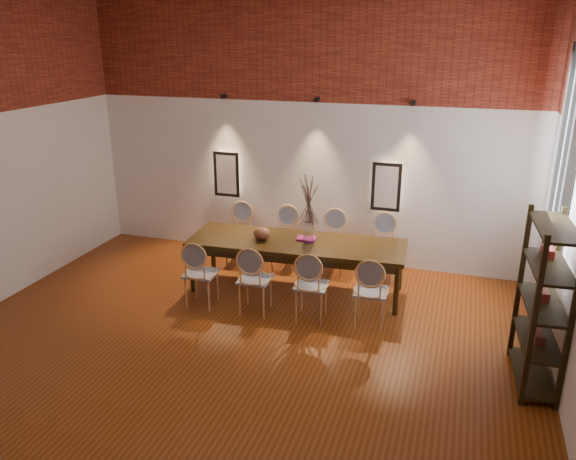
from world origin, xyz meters
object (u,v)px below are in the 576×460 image
(chair_near_b, at_px, (255,279))
(shelving_rack, at_px, (543,304))
(chair_near_c, at_px, (311,285))
(chair_far_c, at_px, (332,243))
(vase, at_px, (308,232))
(chair_near_a, at_px, (201,273))
(chair_near_d, at_px, (371,291))
(chair_far_b, at_px, (285,239))
(chair_far_d, at_px, (382,248))
(bowl, at_px, (262,233))
(book, at_px, (306,239))
(dining_table, at_px, (297,266))
(chair_far_a, at_px, (239,235))

(chair_near_b, height_order, shelving_rack, shelving_rack)
(chair_near_c, distance_m, chair_far_c, 1.52)
(vase, height_order, shelving_rack, shelving_rack)
(chair_near_a, distance_m, chair_near_d, 2.25)
(chair_near_a, distance_m, chair_far_c, 2.14)
(chair_far_b, bearing_deg, shelving_rack, 145.36)
(chair_near_a, xyz_separation_m, shelving_rack, (4.09, -0.52, 0.43))
(chair_near_d, height_order, chair_far_b, same)
(chair_far_d, bearing_deg, chair_near_a, 34.11)
(chair_far_c, height_order, bowl, chair_far_c)
(chair_far_b, bearing_deg, chair_far_c, -180.00)
(chair_near_a, xyz_separation_m, book, (1.19, 0.92, 0.30))
(dining_table, distance_m, shelving_rack, 3.34)
(chair_near_c, bearing_deg, chair_far_c, 90.00)
(chair_far_c, bearing_deg, bowl, 43.18)
(chair_far_a, relative_size, bowl, 3.92)
(chair_near_d, height_order, chair_far_a, same)
(chair_far_b, relative_size, bowl, 3.92)
(book, bearing_deg, vase, -57.88)
(chair_near_b, height_order, chair_far_b, same)
(book, relative_size, shelving_rack, 0.14)
(dining_table, height_order, book, book)
(chair_near_d, distance_m, chair_far_d, 1.52)
(book, height_order, shelving_rack, shelving_rack)
(chair_far_c, xyz_separation_m, vase, (-0.16, -0.77, 0.43))
(chair_near_b, relative_size, vase, 3.13)
(dining_table, bearing_deg, book, 37.43)
(chair_near_b, bearing_deg, shelving_rack, -12.92)
(chair_near_c, xyz_separation_m, chair_far_b, (-0.84, 1.48, 0.00))
(chair_near_b, distance_m, vase, 1.03)
(chair_near_b, height_order, bowl, chair_near_b)
(chair_near_a, distance_m, bowl, 1.02)
(chair_near_a, bearing_deg, shelving_rack, -10.59)
(dining_table, relative_size, chair_far_d, 3.19)
(vase, relative_size, bowl, 1.25)
(chair_far_b, relative_size, vase, 3.13)
(chair_near_b, distance_m, shelving_rack, 3.42)
(chair_far_d, distance_m, bowl, 1.85)
(chair_near_c, height_order, bowl, chair_near_c)
(bowl, bearing_deg, vase, 7.76)
(chair_far_c, height_order, chair_far_d, same)
(bowl, bearing_deg, chair_far_d, 30.09)
(chair_near_b, xyz_separation_m, vase, (0.49, 0.79, 0.43))
(chair_near_a, height_order, bowl, chair_near_a)
(chair_far_c, relative_size, chair_far_d, 1.00)
(chair_far_d, height_order, book, chair_far_d)
(chair_near_b, xyz_separation_m, bowl, (-0.16, 0.70, 0.37))
(chair_far_d, height_order, bowl, chair_far_d)
(bowl, bearing_deg, dining_table, 9.22)
(chair_near_a, bearing_deg, dining_table, 34.11)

